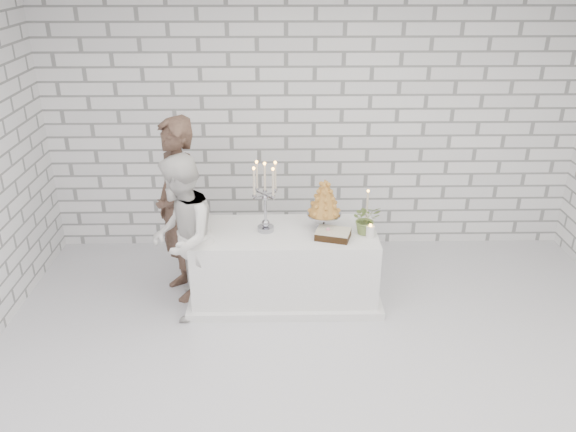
% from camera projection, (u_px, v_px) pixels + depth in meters
% --- Properties ---
extents(ground, '(6.00, 5.00, 0.01)m').
position_uv_depth(ground, '(328.00, 378.00, 4.87)').
color(ground, silver).
rests_on(ground, ground).
extents(wall_back, '(6.00, 0.01, 3.00)m').
position_uv_depth(wall_back, '(314.00, 123.00, 6.52)').
color(wall_back, white).
rests_on(wall_back, ground).
extents(cake_table, '(1.80, 0.80, 0.75)m').
position_uv_depth(cake_table, '(285.00, 265.00, 5.87)').
color(cake_table, white).
rests_on(cake_table, ground).
extents(groom, '(0.73, 0.81, 1.87)m').
position_uv_depth(groom, '(179.00, 210.00, 5.72)').
color(groom, '#3F2B22').
rests_on(groom, ground).
extents(bride, '(0.62, 0.79, 1.62)m').
position_uv_depth(bride, '(182.00, 238.00, 5.44)').
color(bride, white).
rests_on(bride, ground).
extents(candelabra, '(0.32, 0.32, 0.71)m').
position_uv_depth(candelabra, '(265.00, 197.00, 5.58)').
color(candelabra, '#9C9CA6').
rests_on(candelabra, cake_table).
extents(croquembouche, '(0.37, 0.37, 0.53)m').
position_uv_depth(croquembouche, '(324.00, 204.00, 5.66)').
color(croquembouche, '#B17128').
rests_on(croquembouche, cake_table).
extents(chocolate_cake, '(0.37, 0.31, 0.08)m').
position_uv_depth(chocolate_cake, '(333.00, 234.00, 5.56)').
color(chocolate_cake, black).
rests_on(chocolate_cake, cake_table).
extents(pillar_candle, '(0.09, 0.09, 0.12)m').
position_uv_depth(pillar_candle, '(370.00, 232.00, 5.57)').
color(pillar_candle, white).
rests_on(pillar_candle, cake_table).
extents(extra_taper, '(0.07, 0.07, 0.32)m').
position_uv_depth(extra_taper, '(367.00, 207.00, 5.86)').
color(extra_taper, beige).
rests_on(extra_taper, cake_table).
extents(flowers, '(0.30, 0.27, 0.30)m').
position_uv_depth(flowers, '(366.00, 219.00, 5.61)').
color(flowers, '#456433').
rests_on(flowers, cake_table).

